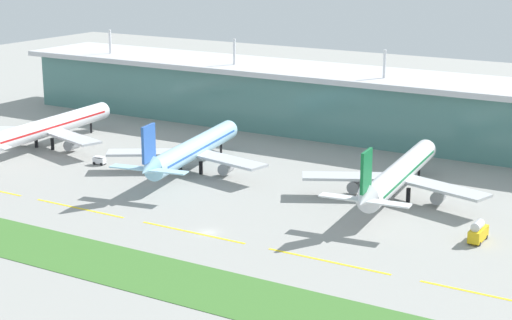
# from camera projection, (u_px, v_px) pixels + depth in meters

# --- Properties ---
(ground_plane) EXTENTS (600.00, 600.00, 0.00)m
(ground_plane) POSITION_uv_depth(u_px,v_px,m) (208.00, 233.00, 192.60)
(ground_plane) COLOR gray
(terminal_building) EXTENTS (288.00, 34.00, 30.29)m
(terminal_building) POSITION_uv_depth(u_px,v_px,m) (389.00, 107.00, 276.57)
(terminal_building) COLOR slate
(terminal_building) RESTS_ON ground
(airliner_nearest) EXTENTS (48.61, 66.99, 18.90)m
(airliner_nearest) POSITION_uv_depth(u_px,v_px,m) (46.00, 128.00, 267.89)
(airliner_nearest) COLOR white
(airliner_nearest) RESTS_ON ground
(airliner_near_middle) EXTENTS (47.97, 61.38, 18.90)m
(airliner_near_middle) POSITION_uv_depth(u_px,v_px,m) (192.00, 150.00, 240.57)
(airliner_near_middle) COLOR #9ED1EA
(airliner_near_middle) RESTS_ON ground
(airliner_far_middle) EXTENTS (48.52, 63.80, 18.90)m
(airliner_far_middle) POSITION_uv_depth(u_px,v_px,m) (398.00, 174.00, 215.63)
(airliner_far_middle) COLOR silver
(airliner_far_middle) RESTS_ON ground
(taxiway_stripe_mid_west) EXTENTS (28.00, 0.70, 0.04)m
(taxiway_stripe_mid_west) POSITION_uv_depth(u_px,v_px,m) (79.00, 208.00, 209.55)
(taxiway_stripe_mid_west) COLOR yellow
(taxiway_stripe_mid_west) RESTS_ON ground
(taxiway_stripe_centre) EXTENTS (28.00, 0.70, 0.04)m
(taxiway_stripe_centre) POSITION_uv_depth(u_px,v_px,m) (193.00, 232.00, 192.57)
(taxiway_stripe_centre) COLOR yellow
(taxiway_stripe_centre) RESTS_ON ground
(taxiway_stripe_mid_east) EXTENTS (28.00, 0.70, 0.04)m
(taxiway_stripe_mid_east) POSITION_uv_depth(u_px,v_px,m) (328.00, 261.00, 175.59)
(taxiway_stripe_mid_east) COLOR yellow
(taxiway_stripe_mid_east) RESTS_ON ground
(taxiway_stripe_east) EXTENTS (28.00, 0.70, 0.04)m
(taxiway_stripe_east) POSITION_uv_depth(u_px,v_px,m) (492.00, 296.00, 158.61)
(taxiway_stripe_east) COLOR yellow
(taxiway_stripe_east) RESTS_ON ground
(grass_verge) EXTENTS (300.00, 18.00, 0.10)m
(grass_verge) POSITION_uv_depth(u_px,v_px,m) (135.00, 270.00, 170.97)
(grass_verge) COLOR #3D702D
(grass_verge) RESTS_ON ground
(baggage_cart) EXTENTS (3.77, 2.32, 2.48)m
(baggage_cart) POSITION_uv_depth(u_px,v_px,m) (99.00, 160.00, 249.12)
(baggage_cart) COLOR silver
(baggage_cart) RESTS_ON ground
(fuel_truck) EXTENTS (2.72, 7.21, 4.95)m
(fuel_truck) POSITION_uv_depth(u_px,v_px,m) (478.00, 232.00, 186.27)
(fuel_truck) COLOR gold
(fuel_truck) RESTS_ON ground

